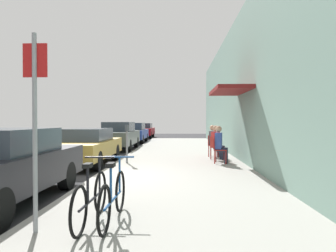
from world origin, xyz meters
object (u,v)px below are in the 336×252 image
at_px(cafe_chair_0, 218,149).
at_px(bicycle_1, 113,197).
at_px(parked_car_2, 119,135).
at_px(seated_patron_0, 220,143).
at_px(seated_patron_1, 217,141).
at_px(bicycle_0, 91,198).
at_px(parked_car_3, 133,132).
at_px(street_sign, 35,116).
at_px(parked_car_1, 86,146).
at_px(cafe_chair_1, 215,146).
at_px(cafe_chair_2, 212,144).
at_px(parked_car_4, 143,130).
at_px(seated_patron_2, 214,140).
at_px(parking_meter, 127,141).

bearing_deg(cafe_chair_0, bicycle_1, -109.97).
relative_size(parked_car_2, seated_patron_0, 3.41).
xyz_separation_m(bicycle_1, seated_patron_1, (2.35, 7.24, 0.34)).
relative_size(bicycle_0, seated_patron_1, 1.33).
bearing_deg(parked_car_3, street_sign, -85.34).
bearing_deg(cafe_chair_0, parked_car_1, 176.87).
bearing_deg(parked_car_3, seated_patron_0, -67.67).
relative_size(cafe_chair_0, seated_patron_0, 0.67).
distance_m(parked_car_1, seated_patron_0, 4.79).
distance_m(parked_car_2, cafe_chair_1, 7.13).
height_order(bicycle_1, cafe_chair_2, bicycle_1).
bearing_deg(parked_car_4, cafe_chair_2, -73.42).
height_order(cafe_chair_0, seated_patron_0, seated_patron_0).
distance_m(cafe_chair_1, seated_patron_2, 1.09).
bearing_deg(parked_car_3, cafe_chair_2, -63.87).
relative_size(parked_car_1, cafe_chair_1, 5.06).
height_order(parked_car_3, parking_meter, parked_car_3).
bearing_deg(cafe_chair_2, seated_patron_0, -88.38).
xyz_separation_m(street_sign, seated_patron_0, (3.28, 6.74, -0.82)).
distance_m(parking_meter, seated_patron_1, 3.38).
height_order(parked_car_4, seated_patron_2, seated_patron_2).
relative_size(parked_car_1, parked_car_4, 1.00).
height_order(parked_car_3, street_sign, street_sign).
distance_m(bicycle_1, cafe_chair_2, 8.63).
distance_m(street_sign, bicycle_1, 1.55).
bearing_deg(parking_meter, parked_car_3, 97.55).
bearing_deg(cafe_chair_1, parked_car_4, 105.56).
height_order(cafe_chair_2, seated_patron_2, seated_patron_2).
relative_size(parked_car_1, seated_patron_1, 3.41).
height_order(parking_meter, cafe_chair_1, parking_meter).
bearing_deg(parked_car_4, parked_car_2, -90.00).
height_order(parked_car_3, bicycle_1, parked_car_3).
height_order(street_sign, seated_patron_0, street_sign).
bearing_deg(cafe_chair_2, parked_car_3, 116.13).
relative_size(parked_car_1, parked_car_3, 1.00).
xyz_separation_m(cafe_chair_0, cafe_chair_1, (0.00, 0.90, 0.00)).
height_order(parked_car_2, seated_patron_2, parked_car_2).
bearing_deg(seated_patron_1, cafe_chair_1, -164.59).
bearing_deg(seated_patron_2, cafe_chair_1, -93.10).
bearing_deg(bicycle_0, bicycle_1, 12.17).
relative_size(parked_car_1, seated_patron_0, 3.41).
relative_size(parking_meter, seated_patron_1, 1.02).
bearing_deg(parked_car_4, seated_patron_0, -75.03).
height_order(seated_patron_0, seated_patron_2, same).
xyz_separation_m(bicycle_0, cafe_chair_1, (2.60, 7.29, 0.14)).
bearing_deg(seated_patron_1, bicycle_1, -108.03).
bearing_deg(parked_car_2, bicycle_0, -80.44).
bearing_deg(cafe_chair_1, parked_car_3, 113.77).
relative_size(seated_patron_0, cafe_chair_1, 1.48).
bearing_deg(cafe_chair_1, parked_car_2, 131.54).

